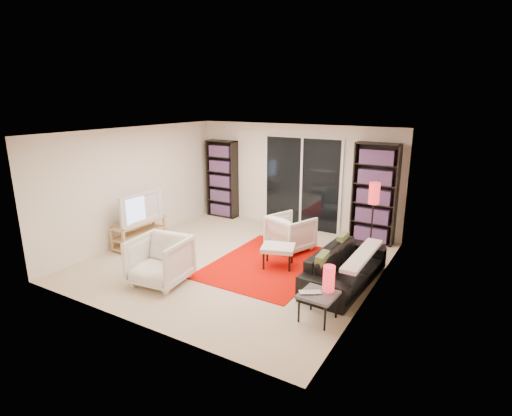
% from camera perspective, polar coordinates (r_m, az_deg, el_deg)
% --- Properties ---
extents(floor, '(5.00, 5.00, 0.00)m').
position_cam_1_polar(floor, '(7.58, -2.80, -7.57)').
color(floor, beige).
rests_on(floor, ground).
extents(wall_back, '(5.00, 0.02, 2.40)m').
position_cam_1_polar(wall_back, '(9.34, 5.55, 4.49)').
color(wall_back, '#F0E3CE').
rests_on(wall_back, ground).
extents(wall_front, '(5.00, 0.02, 2.40)m').
position_cam_1_polar(wall_front, '(5.38, -17.74, -4.44)').
color(wall_front, '#F0E3CE').
rests_on(wall_front, ground).
extents(wall_left, '(0.02, 5.00, 2.40)m').
position_cam_1_polar(wall_left, '(8.79, -16.70, 3.23)').
color(wall_left, '#F0E3CE').
rests_on(wall_left, ground).
extents(wall_right, '(0.02, 5.00, 2.40)m').
position_cam_1_polar(wall_right, '(6.23, 16.68, -1.65)').
color(wall_right, '#F0E3CE').
rests_on(wall_right, ground).
extents(ceiling, '(5.00, 5.00, 0.02)m').
position_cam_1_polar(ceiling, '(7.00, -3.06, 10.82)').
color(ceiling, white).
rests_on(ceiling, wall_back).
extents(sliding_door, '(1.92, 0.08, 2.16)m').
position_cam_1_polar(sliding_door, '(9.25, 6.55, 3.42)').
color(sliding_door, white).
rests_on(sliding_door, ground).
extents(bookshelf_left, '(0.80, 0.30, 1.95)m').
position_cam_1_polar(bookshelf_left, '(10.20, -4.88, 4.16)').
color(bookshelf_left, black).
rests_on(bookshelf_left, ground).
extents(bookshelf_right, '(0.90, 0.30, 2.10)m').
position_cam_1_polar(bookshelf_right, '(8.60, 16.58, 1.95)').
color(bookshelf_right, black).
rests_on(bookshelf_right, ground).
extents(tv_stand, '(0.39, 1.22, 0.50)m').
position_cam_1_polar(tv_stand, '(8.66, -16.29, -3.37)').
color(tv_stand, tan).
rests_on(tv_stand, floor).
extents(tv, '(0.19, 1.09, 0.63)m').
position_cam_1_polar(tv, '(8.49, -16.48, 0.13)').
color(tv, black).
rests_on(tv, tv_stand).
extents(rug, '(1.89, 2.55, 0.01)m').
position_cam_1_polar(rug, '(7.45, 1.93, -7.94)').
color(rug, '#D30900').
rests_on(rug, floor).
extents(sofa, '(0.89, 2.04, 0.59)m').
position_cam_1_polar(sofa, '(6.76, 12.62, -8.22)').
color(sofa, black).
rests_on(sofa, floor).
extents(armchair_back, '(0.99, 1.01, 0.72)m').
position_cam_1_polar(armchair_back, '(8.04, 4.96, -3.52)').
color(armchair_back, silver).
rests_on(armchair_back, floor).
extents(armchair_front, '(0.94, 0.96, 0.79)m').
position_cam_1_polar(armchair_front, '(6.77, -13.57, -7.30)').
color(armchair_front, silver).
rests_on(armchair_front, floor).
extents(ottoman, '(0.70, 0.64, 0.40)m').
position_cam_1_polar(ottoman, '(7.22, 3.19, -5.84)').
color(ottoman, silver).
rests_on(ottoman, floor).
extents(side_table, '(0.50, 0.50, 0.40)m').
position_cam_1_polar(side_table, '(5.63, 8.89, -12.36)').
color(side_table, '#47474C').
rests_on(side_table, floor).
extents(laptop, '(0.35, 0.32, 0.02)m').
position_cam_1_polar(laptop, '(5.55, 7.80, -12.07)').
color(laptop, silver).
rests_on(laptop, side_table).
extents(table_lamp, '(0.16, 0.16, 0.37)m').
position_cam_1_polar(table_lamp, '(5.62, 10.36, -9.88)').
color(table_lamp, red).
rests_on(table_lamp, side_table).
extents(floor_lamp, '(0.22, 0.22, 1.47)m').
position_cam_1_polar(floor_lamp, '(7.68, 16.46, 1.02)').
color(floor_lamp, black).
rests_on(floor_lamp, floor).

